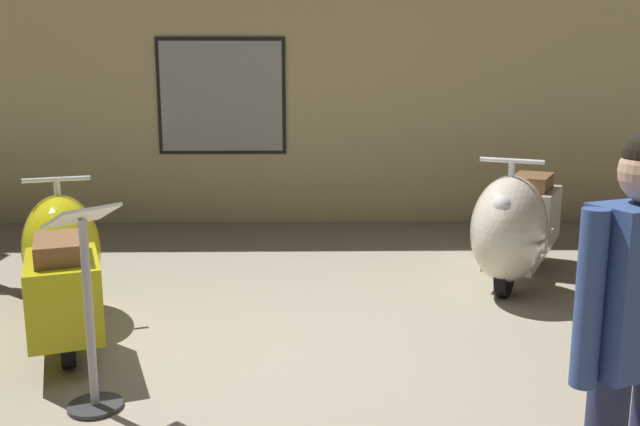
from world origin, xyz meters
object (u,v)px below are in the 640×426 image
(scooter_0, at_px, (63,264))
(scooter_1, at_px, (516,226))
(visitor_0, at_px, (638,330))
(info_stanchion, at_px, (90,326))

(scooter_0, xyz_separation_m, scooter_1, (3.33, 0.94, 0.03))
(scooter_1, height_order, visitor_0, visitor_0)
(info_stanchion, bearing_deg, visitor_0, -30.07)
(scooter_0, height_order, scooter_1, scooter_1)
(scooter_0, bearing_deg, visitor_0, -151.40)
(info_stanchion, bearing_deg, scooter_1, 36.82)
(scooter_1, relative_size, visitor_0, 1.16)
(scooter_1, distance_m, visitor_0, 3.42)
(scooter_0, distance_m, scooter_1, 3.46)
(scooter_1, bearing_deg, scooter_0, -46.54)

